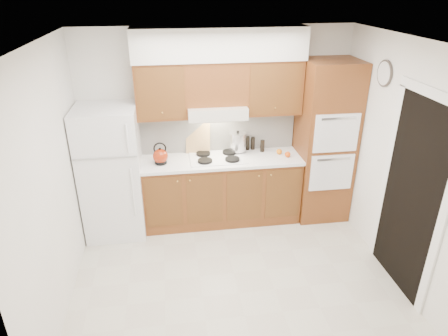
{
  "coord_description": "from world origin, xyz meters",
  "views": [
    {
      "loc": [
        -0.65,
        -3.63,
        3.09
      ],
      "look_at": [
        -0.05,
        0.45,
        1.15
      ],
      "focal_mm": 32.0,
      "sensor_mm": 36.0,
      "label": 1
    }
  ],
  "objects_px": {
    "kettle": "(160,156)",
    "stock_pot": "(238,142)",
    "oven_cabinet": "(325,142)",
    "fridge": "(112,172)"
  },
  "relations": [
    {
      "from": "kettle",
      "to": "stock_pot",
      "type": "distance_m",
      "value": 1.08
    },
    {
      "from": "fridge",
      "to": "stock_pot",
      "type": "xyz_separation_m",
      "value": [
        1.68,
        0.24,
        0.23
      ]
    },
    {
      "from": "oven_cabinet",
      "to": "kettle",
      "type": "xyz_separation_m",
      "value": [
        -2.22,
        -0.04,
        -0.05
      ]
    },
    {
      "from": "kettle",
      "to": "stock_pot",
      "type": "height_order",
      "value": "stock_pot"
    },
    {
      "from": "fridge",
      "to": "kettle",
      "type": "bearing_deg",
      "value": -0.11
    },
    {
      "from": "oven_cabinet",
      "to": "kettle",
      "type": "distance_m",
      "value": 2.22
    },
    {
      "from": "oven_cabinet",
      "to": "stock_pot",
      "type": "height_order",
      "value": "oven_cabinet"
    },
    {
      "from": "oven_cabinet",
      "to": "kettle",
      "type": "relative_size",
      "value": 11.34
    },
    {
      "from": "oven_cabinet",
      "to": "kettle",
      "type": "bearing_deg",
      "value": -179.06
    },
    {
      "from": "oven_cabinet",
      "to": "stock_pot",
      "type": "bearing_deg",
      "value": 169.89
    }
  ]
}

